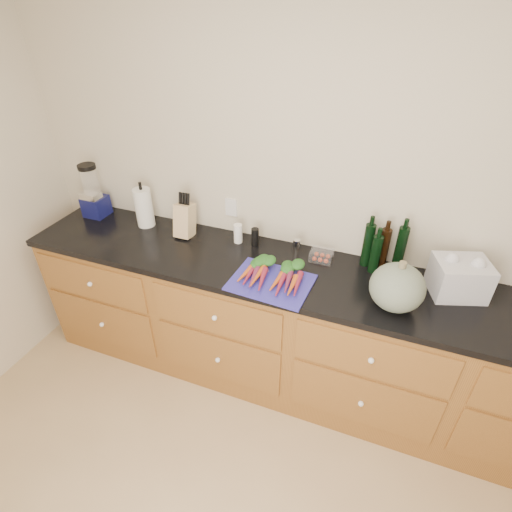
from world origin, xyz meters
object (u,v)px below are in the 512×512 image
at_px(carrots, 274,274).
at_px(paper_towel, 144,208).
at_px(blender_appliance, 93,194).
at_px(knife_block, 185,220).
at_px(tomato_box, 321,256).
at_px(squash, 397,287).
at_px(cutting_board, 271,282).

distance_m(carrots, paper_towel, 1.08).
bearing_deg(blender_appliance, knife_block, -1.38).
bearing_deg(blender_appliance, paper_towel, 0.28).
bearing_deg(tomato_box, knife_block, -178.13).
distance_m(squash, knife_block, 1.39).
height_order(squash, knife_block, squash).
xyz_separation_m(carrots, tomato_box, (0.21, 0.29, -0.00)).
bearing_deg(blender_appliance, carrots, -10.72).
distance_m(squash, paper_towel, 1.72).
bearing_deg(blender_appliance, squash, -7.43).
bearing_deg(carrots, blender_appliance, 169.28).
height_order(cutting_board, paper_towel, paper_towel).
bearing_deg(tomato_box, carrots, -126.22).
relative_size(paper_towel, knife_block, 1.22).
relative_size(squash, knife_block, 1.26).
bearing_deg(knife_block, cutting_board, -22.92).
height_order(paper_towel, knife_block, paper_towel).
relative_size(paper_towel, tomato_box, 2.00).
bearing_deg(cutting_board, knife_block, 157.08).
xyz_separation_m(carrots, knife_block, (-0.71, 0.26, 0.08)).
xyz_separation_m(cutting_board, knife_block, (-0.71, 0.30, 0.10)).
height_order(blender_appliance, knife_block, blender_appliance).
bearing_deg(blender_appliance, tomato_box, 0.42).
bearing_deg(knife_block, squash, -10.65).
height_order(cutting_board, squash, squash).
height_order(paper_towel, tomato_box, paper_towel).
height_order(carrots, blender_appliance, blender_appliance).
relative_size(carrots, squash, 1.37).
distance_m(cutting_board, blender_appliance, 1.50).
xyz_separation_m(carrots, blender_appliance, (-1.45, 0.27, 0.13)).
bearing_deg(cutting_board, paper_towel, 162.81).
height_order(cutting_board, carrots, carrots).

